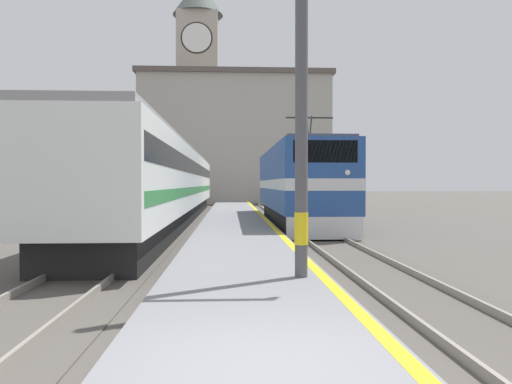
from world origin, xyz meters
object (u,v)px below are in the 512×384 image
object	(u,v)px
locomotive_train	(298,185)
passenger_train	(170,183)
catenary_mast	(307,79)
clock_tower	(198,83)

from	to	relation	value
locomotive_train	passenger_train	world-z (taller)	locomotive_train
catenary_mast	clock_tower	xyz separation A→B (m)	(-5.21, 51.54, 10.27)
passenger_train	catenary_mast	xyz separation A→B (m)	(4.64, -18.08, 1.90)
catenary_mast	clock_tower	world-z (taller)	clock_tower
passenger_train	locomotive_train	bearing A→B (deg)	-20.07
passenger_train	clock_tower	xyz separation A→B (m)	(-0.58, 33.46, 12.18)
passenger_train	clock_tower	bearing A→B (deg)	90.99
locomotive_train	clock_tower	distance (m)	38.60
locomotive_train	clock_tower	xyz separation A→B (m)	(-7.20, 35.88, 12.27)
clock_tower	locomotive_train	bearing A→B (deg)	-78.65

